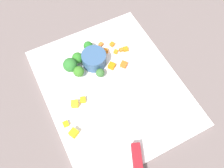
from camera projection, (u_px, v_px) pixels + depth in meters
name	position (u px, v px, depth m)	size (l,w,h in m)	color
ground_plane	(112.00, 88.00, 0.68)	(4.00, 4.00, 0.00)	#6B5E5C
cutting_board	(112.00, 87.00, 0.67)	(0.44, 0.36, 0.01)	white
prep_bowl	(94.00, 59.00, 0.68)	(0.07, 0.07, 0.04)	#365884
chef_knife	(134.00, 131.00, 0.59)	(0.35, 0.17, 0.02)	silver
carrot_dice_0	(121.00, 50.00, 0.72)	(0.01, 0.01, 0.01)	orange
carrot_dice_1	(101.00, 44.00, 0.73)	(0.01, 0.01, 0.01)	orange
carrot_dice_2	(112.00, 66.00, 0.69)	(0.02, 0.02, 0.01)	orange
carrot_dice_3	(106.00, 51.00, 0.71)	(0.01, 0.01, 0.01)	orange
carrot_dice_4	(116.00, 52.00, 0.71)	(0.01, 0.01, 0.01)	orange
carrot_dice_5	(126.00, 49.00, 0.72)	(0.01, 0.01, 0.01)	orange
carrot_dice_6	(112.00, 44.00, 0.73)	(0.01, 0.01, 0.01)	orange
carrot_dice_7	(124.00, 65.00, 0.69)	(0.02, 0.02, 0.01)	orange
pepper_dice_0	(74.00, 133.00, 0.59)	(0.02, 0.02, 0.02)	yellow
pepper_dice_1	(75.00, 104.00, 0.63)	(0.02, 0.02, 0.02)	yellow
pepper_dice_2	(66.00, 124.00, 0.61)	(0.01, 0.01, 0.01)	yellow
pepper_dice_3	(83.00, 100.00, 0.64)	(0.01, 0.01, 0.01)	yellow
broccoli_floret_0	(78.00, 58.00, 0.69)	(0.03, 0.03, 0.04)	#84C36D
broccoli_floret_1	(79.00, 72.00, 0.66)	(0.03, 0.03, 0.04)	#8BC16A
broccoli_floret_2	(70.00, 65.00, 0.67)	(0.04, 0.04, 0.05)	#92B56D
broccoli_floret_3	(100.00, 73.00, 0.67)	(0.02, 0.02, 0.03)	#8EBE5D
broccoli_floret_4	(88.00, 46.00, 0.70)	(0.03, 0.03, 0.04)	#8CB966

